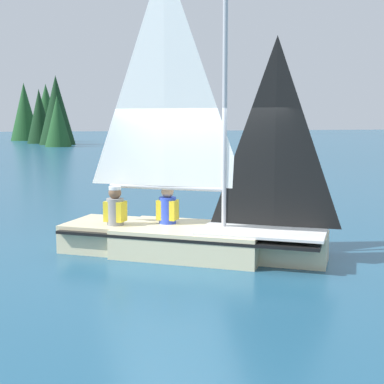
{
  "coord_description": "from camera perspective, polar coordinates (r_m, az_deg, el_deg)",
  "views": [
    {
      "loc": [
        8.45,
        -3.12,
        2.26
      ],
      "look_at": [
        0.0,
        0.0,
        1.09
      ],
      "focal_mm": 50.0,
      "sensor_mm": 36.0,
      "label": 1
    }
  ],
  "objects": [
    {
      "name": "sailor_helm",
      "position": [
        9.47,
        -2.62,
        -2.56
      ],
      "size": [
        0.42,
        0.43,
        1.16
      ],
      "rotation": [
        0.0,
        0.0,
        0.91
      ],
      "color": "black",
      "rests_on": "ground_plane"
    },
    {
      "name": "sailboat_main",
      "position": [
        9.16,
        -0.17,
        -2.61
      ],
      "size": [
        3.9,
        4.41,
        5.13
      ],
      "rotation": [
        0.0,
        0.0,
        0.91
      ],
      "color": "beige",
      "rests_on": "ground_plane"
    },
    {
      "name": "treeline_shore",
      "position": [
        62.71,
        -15.67,
        8.13
      ],
      "size": [
        22.05,
        5.99,
        7.16
      ],
      "color": "#1E4C23",
      "rests_on": "ground_plane"
    },
    {
      "name": "sailor_crew",
      "position": [
        9.41,
        -8.18,
        -2.63
      ],
      "size": [
        0.42,
        0.43,
        1.16
      ],
      "rotation": [
        0.0,
        0.0,
        0.91
      ],
      "color": "black",
      "rests_on": "ground_plane"
    },
    {
      "name": "ground_plane",
      "position": [
        9.29,
        -0.0,
        -6.67
      ],
      "size": [
        260.0,
        260.0,
        0.0
      ],
      "primitive_type": "plane",
      "color": "#235675"
    }
  ]
}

